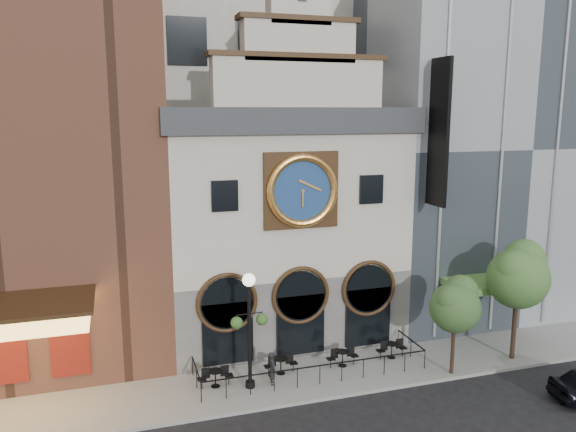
{
  "coord_description": "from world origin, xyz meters",
  "views": [
    {
      "loc": [
        -8.31,
        -20.58,
        12.17
      ],
      "look_at": [
        0.01,
        6.0,
        6.96
      ],
      "focal_mm": 35.0,
      "sensor_mm": 36.0,
      "label": 1
    }
  ],
  "objects_px": {
    "bistro_3": "(392,349)",
    "tree_right": "(519,273)",
    "bistro_1": "(281,364)",
    "pedestrian": "(272,368)",
    "bistro_0": "(215,377)",
    "tree_left": "(456,303)",
    "lamppost": "(249,318)",
    "bistro_2": "(343,357)"
  },
  "relations": [
    {
      "from": "bistro_0",
      "to": "tree_right",
      "type": "distance_m",
      "value": 15.17
    },
    {
      "from": "bistro_2",
      "to": "lamppost",
      "type": "distance_m",
      "value": 5.51
    },
    {
      "from": "bistro_1",
      "to": "tree_left",
      "type": "bearing_deg",
      "value": -16.58
    },
    {
      "from": "bistro_1",
      "to": "tree_right",
      "type": "xyz_separation_m",
      "value": [
        11.48,
        -1.73,
        3.87
      ]
    },
    {
      "from": "bistro_0",
      "to": "bistro_3",
      "type": "xyz_separation_m",
      "value": [
        8.84,
        0.33,
        0.0
      ]
    },
    {
      "from": "bistro_2",
      "to": "pedestrian",
      "type": "relative_size",
      "value": 1.05
    },
    {
      "from": "tree_left",
      "to": "lamppost",
      "type": "bearing_deg",
      "value": 171.18
    },
    {
      "from": "bistro_2",
      "to": "tree_right",
      "type": "relative_size",
      "value": 0.27
    },
    {
      "from": "bistro_3",
      "to": "bistro_0",
      "type": "bearing_deg",
      "value": -177.87
    },
    {
      "from": "bistro_2",
      "to": "lamppost",
      "type": "xyz_separation_m",
      "value": [
        -4.71,
        -0.72,
        2.77
      ]
    },
    {
      "from": "bistro_0",
      "to": "bistro_2",
      "type": "height_order",
      "value": "same"
    },
    {
      "from": "bistro_0",
      "to": "bistro_3",
      "type": "relative_size",
      "value": 1.0
    },
    {
      "from": "bistro_1",
      "to": "pedestrian",
      "type": "height_order",
      "value": "pedestrian"
    },
    {
      "from": "bistro_1",
      "to": "bistro_2",
      "type": "height_order",
      "value": "same"
    },
    {
      "from": "bistro_3",
      "to": "bistro_1",
      "type": "bearing_deg",
      "value": -179.98
    },
    {
      "from": "pedestrian",
      "to": "tree_right",
      "type": "relative_size",
      "value": 0.26
    },
    {
      "from": "bistro_0",
      "to": "tree_left",
      "type": "relative_size",
      "value": 0.34
    },
    {
      "from": "bistro_0",
      "to": "pedestrian",
      "type": "distance_m",
      "value": 2.55
    },
    {
      "from": "bistro_3",
      "to": "pedestrian",
      "type": "relative_size",
      "value": 1.05
    },
    {
      "from": "bistro_1",
      "to": "bistro_3",
      "type": "height_order",
      "value": "same"
    },
    {
      "from": "bistro_0",
      "to": "lamppost",
      "type": "height_order",
      "value": "lamppost"
    },
    {
      "from": "pedestrian",
      "to": "tree_left",
      "type": "xyz_separation_m",
      "value": [
        8.3,
        -1.44,
        2.64
      ]
    },
    {
      "from": "bistro_2",
      "to": "bistro_0",
      "type": "bearing_deg",
      "value": -178.05
    },
    {
      "from": "bistro_1",
      "to": "pedestrian",
      "type": "bearing_deg",
      "value": -127.58
    },
    {
      "from": "bistro_0",
      "to": "tree_left",
      "type": "distance_m",
      "value": 11.34
    },
    {
      "from": "bistro_3",
      "to": "tree_right",
      "type": "relative_size",
      "value": 0.27
    },
    {
      "from": "bistro_3",
      "to": "tree_left",
      "type": "relative_size",
      "value": 0.34
    },
    {
      "from": "bistro_2",
      "to": "lamppost",
      "type": "bearing_deg",
      "value": -171.33
    },
    {
      "from": "lamppost",
      "to": "tree_right",
      "type": "bearing_deg",
      "value": -7.12
    },
    {
      "from": "tree_right",
      "to": "lamppost",
      "type": "bearing_deg",
      "value": 176.11
    },
    {
      "from": "bistro_3",
      "to": "pedestrian",
      "type": "height_order",
      "value": "pedestrian"
    },
    {
      "from": "bistro_2",
      "to": "tree_left",
      "type": "distance_m",
      "value": 5.88
    },
    {
      "from": "pedestrian",
      "to": "bistro_1",
      "type": "bearing_deg",
      "value": -31.6
    },
    {
      "from": "bistro_2",
      "to": "pedestrian",
      "type": "height_order",
      "value": "pedestrian"
    },
    {
      "from": "bistro_2",
      "to": "bistro_3",
      "type": "height_order",
      "value": "same"
    },
    {
      "from": "tree_right",
      "to": "bistro_1",
      "type": "bearing_deg",
      "value": 171.43
    },
    {
      "from": "bistro_3",
      "to": "pedestrian",
      "type": "distance_m",
      "value": 6.43
    },
    {
      "from": "bistro_1",
      "to": "tree_left",
      "type": "xyz_separation_m",
      "value": [
        7.66,
        -2.28,
        2.93
      ]
    },
    {
      "from": "bistro_0",
      "to": "pedestrian",
      "type": "height_order",
      "value": "pedestrian"
    },
    {
      "from": "bistro_2",
      "to": "tree_right",
      "type": "bearing_deg",
      "value": -10.83
    },
    {
      "from": "tree_left",
      "to": "bistro_3",
      "type": "bearing_deg",
      "value": 130.34
    },
    {
      "from": "bistro_1",
      "to": "bistro_0",
      "type": "bearing_deg",
      "value": -174.03
    }
  ]
}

